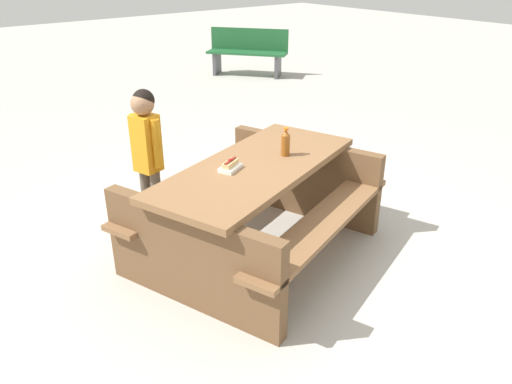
{
  "coord_description": "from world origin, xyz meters",
  "views": [
    {
      "loc": [
        2.15,
        2.63,
        2.17
      ],
      "look_at": [
        0.0,
        0.0,
        0.52
      ],
      "focal_mm": 35.21,
      "sensor_mm": 36.0,
      "label": 1
    }
  ],
  "objects_px": {
    "picnic_table": "(256,201)",
    "park_bench_mid": "(248,51)",
    "soda_bottle": "(285,143)",
    "child_in_coat": "(147,144)",
    "hotdog_tray": "(230,166)"
  },
  "relations": [
    {
      "from": "picnic_table",
      "to": "soda_bottle",
      "type": "distance_m",
      "value": 0.5
    },
    {
      "from": "picnic_table",
      "to": "child_in_coat",
      "type": "xyz_separation_m",
      "value": [
        0.45,
        -0.83,
        0.33
      ]
    },
    {
      "from": "park_bench_mid",
      "to": "hotdog_tray",
      "type": "bearing_deg",
      "value": 50.51
    },
    {
      "from": "hotdog_tray",
      "to": "child_in_coat",
      "type": "xyz_separation_m",
      "value": [
        0.24,
        -0.8,
        -0.0
      ]
    },
    {
      "from": "soda_bottle",
      "to": "park_bench_mid",
      "type": "xyz_separation_m",
      "value": [
        -3.58,
        -4.98,
        -0.4
      ]
    },
    {
      "from": "child_in_coat",
      "to": "picnic_table",
      "type": "bearing_deg",
      "value": 118.2
    },
    {
      "from": "child_in_coat",
      "to": "park_bench_mid",
      "type": "height_order",
      "value": "child_in_coat"
    },
    {
      "from": "picnic_table",
      "to": "hotdog_tray",
      "type": "xyz_separation_m",
      "value": [
        0.21,
        -0.04,
        0.34
      ]
    },
    {
      "from": "picnic_table",
      "to": "child_in_coat",
      "type": "height_order",
      "value": "child_in_coat"
    },
    {
      "from": "soda_bottle",
      "to": "hotdog_tray",
      "type": "height_order",
      "value": "soda_bottle"
    },
    {
      "from": "hotdog_tray",
      "to": "park_bench_mid",
      "type": "height_order",
      "value": "park_bench_mid"
    },
    {
      "from": "picnic_table",
      "to": "park_bench_mid",
      "type": "xyz_separation_m",
      "value": [
        -3.87,
        -4.98,
        0.0
      ]
    },
    {
      "from": "picnic_table",
      "to": "child_in_coat",
      "type": "bearing_deg",
      "value": -61.8
    },
    {
      "from": "picnic_table",
      "to": "hotdog_tray",
      "type": "bearing_deg",
      "value": -10.05
    },
    {
      "from": "child_in_coat",
      "to": "soda_bottle",
      "type": "bearing_deg",
      "value": 131.54
    }
  ]
}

